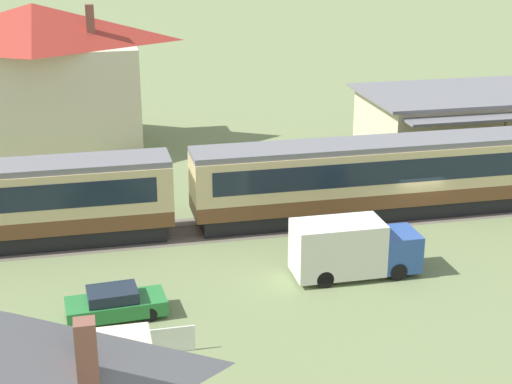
# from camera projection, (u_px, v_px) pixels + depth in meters

# --- Properties ---
(ground_plane) EXTENTS (600.00, 600.00, 0.00)m
(ground_plane) POSITION_uv_depth(u_px,v_px,m) (414.00, 218.00, 42.93)
(ground_plane) COLOR #707F51
(passenger_train) EXTENTS (64.68, 2.88, 4.28)m
(passenger_train) POSITION_uv_depth(u_px,v_px,m) (386.00, 174.00, 42.62)
(passenger_train) COLOR brown
(passenger_train) RESTS_ON ground_plane
(railway_track) EXTENTS (119.78, 3.60, 0.04)m
(railway_track) POSITION_uv_depth(u_px,v_px,m) (316.00, 220.00, 42.61)
(railway_track) COLOR #665B51
(railway_track) RESTS_ON ground_plane
(station_building) EXTENTS (13.69, 9.77, 4.63)m
(station_building) POSITION_uv_depth(u_px,v_px,m) (463.00, 125.00, 52.63)
(station_building) COLOR beige
(station_building) RESTS_ON ground_plane
(station_house_red_roof) EXTENTS (14.36, 8.23, 10.13)m
(station_house_red_roof) POSITION_uv_depth(u_px,v_px,m) (38.00, 76.00, 53.69)
(station_house_red_roof) COLOR beige
(station_house_red_roof) RESTS_ON ground_plane
(parked_car_green_2) EXTENTS (4.17, 1.98, 1.28)m
(parked_car_green_2) POSITION_uv_depth(u_px,v_px,m) (115.00, 304.00, 32.26)
(parked_car_green_2) COLOR #287A38
(parked_car_green_2) RESTS_ON ground_plane
(delivery_truck_blue) EXTENTS (5.85, 2.14, 2.66)m
(delivery_truck_blue) POSITION_uv_depth(u_px,v_px,m) (351.00, 248.00, 35.77)
(delivery_truck_blue) COLOR #2D519E
(delivery_truck_blue) RESTS_ON ground_plane
(yard_tree_0) EXTENTS (3.12, 3.12, 6.67)m
(yard_tree_0) POSITION_uv_depth(u_px,v_px,m) (6.00, 67.00, 57.55)
(yard_tree_0) COLOR #4C3823
(yard_tree_0) RESTS_ON ground_plane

